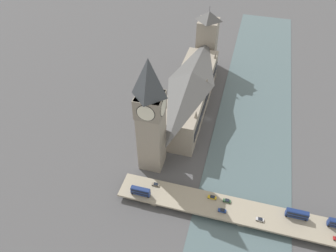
{
  "coord_description": "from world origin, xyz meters",
  "views": [
    {
      "loc": [
        -19.04,
        171.81,
        149.22
      ],
      "look_at": [
        18.52,
        36.02,
        20.54
      ],
      "focal_mm": 35.0,
      "sensor_mm": 36.0,
      "label": 1
    }
  ],
  "objects": [
    {
      "name": "parliament_hall",
      "position": [
        14.41,
        -8.0,
        15.2
      ],
      "size": [
        23.28,
        91.76,
        30.63
      ],
      "color": "gray",
      "rests_on": "ground_plane"
    },
    {
      "name": "double_decker_bus_mid",
      "position": [
        -56.96,
        67.06,
        6.77
      ],
      "size": [
        11.03,
        2.51,
        5.0
      ],
      "color": "navy",
      "rests_on": "road_bridge"
    },
    {
      "name": "clock_tower",
      "position": [
        24.61,
        48.5,
        37.78
      ],
      "size": [
        14.48,
        14.48,
        71.97
      ],
      "color": "gray",
      "rests_on": "ground_plane"
    },
    {
      "name": "car_northbound_lead",
      "position": [
        -22.13,
        67.09,
        4.73
      ],
      "size": [
        4.07,
        1.9,
        1.43
      ],
      "color": "#2D5638",
      "rests_on": "road_bridge"
    },
    {
      "name": "car_southbound_lead",
      "position": [
        -39.54,
        73.75,
        4.72
      ],
      "size": [
        3.9,
        1.79,
        1.37
      ],
      "color": "silver",
      "rests_on": "road_bridge"
    },
    {
      "name": "river_water",
      "position": [
        -30.99,
        0.0,
        0.15
      ],
      "size": [
        49.98,
        360.0,
        0.3
      ],
      "primitive_type": "cube",
      "color": "#4C6066",
      "rests_on": "ground_plane"
    },
    {
      "name": "car_northbound_tail",
      "position": [
        -14.32,
        67.01,
        4.74
      ],
      "size": [
        4.71,
        1.85,
        1.45
      ],
      "color": "gold",
      "rests_on": "road_bridge"
    },
    {
      "name": "double_decker_bus_rear",
      "position": [
        22.96,
        74.8,
        6.78
      ],
      "size": [
        10.56,
        2.52,
        5.01
      ],
      "color": "navy",
      "rests_on": "road_bridge"
    },
    {
      "name": "car_southbound_mid",
      "position": [
        16.98,
        66.9,
        4.69
      ],
      "size": [
        4.2,
        1.9,
        1.29
      ],
      "color": "slate",
      "rests_on": "road_bridge"
    },
    {
      "name": "car_southbound_tail",
      "position": [
        -20.63,
        73.68,
        4.78
      ],
      "size": [
        4.14,
        1.85,
        1.53
      ],
      "color": "navy",
      "rests_on": "road_bridge"
    },
    {
      "name": "victoria_tower",
      "position": [
        14.47,
        -65.61,
        24.01
      ],
      "size": [
        15.45,
        15.45,
        52.01
      ],
      "color": "gray",
      "rests_on": "ground_plane"
    },
    {
      "name": "ground_plane",
      "position": [
        0.0,
        0.0,
        0.0
      ],
      "size": [
        600.0,
        600.0,
        0.0
      ],
      "primitive_type": "plane",
      "color": "#4C4C4F"
    },
    {
      "name": "road_bridge",
      "position": [
        -30.99,
        70.83,
        3.19
      ],
      "size": [
        131.95,
        15.41,
        4.03
      ],
      "color": "gray",
      "rests_on": "ground_plane"
    }
  ]
}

